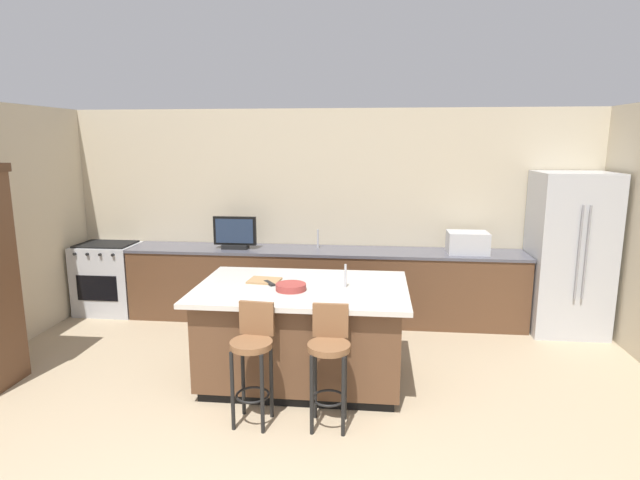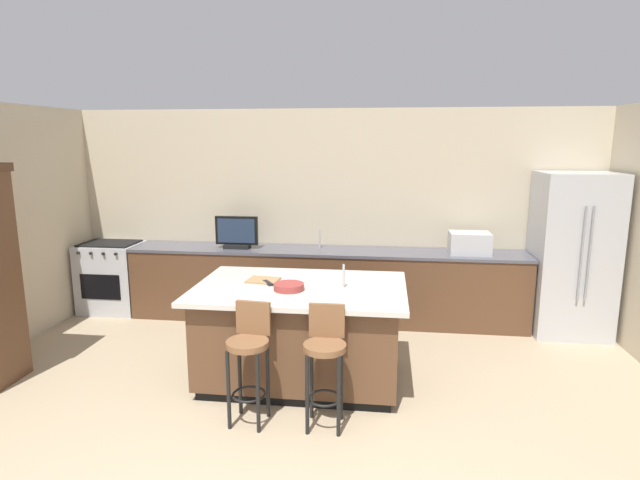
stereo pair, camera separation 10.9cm
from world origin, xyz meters
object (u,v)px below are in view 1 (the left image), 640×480
(kitchen_island, at_px, (302,332))
(microwave, at_px, (467,242))
(bar_stool_right, at_px, (329,356))
(tv_remote, at_px, (269,283))
(range_oven, at_px, (109,278))
(bar_stool_left, at_px, (253,353))
(refrigerator, at_px, (569,253))
(cutting_board, at_px, (264,281))
(fruit_bowl, at_px, (291,287))
(tv_monitor, at_px, (235,234))

(kitchen_island, height_order, microwave, microwave)
(bar_stool_right, height_order, tv_remote, bar_stool_right)
(kitchen_island, distance_m, microwave, 2.54)
(range_oven, height_order, bar_stool_left, bar_stool_left)
(refrigerator, xyz_separation_m, bar_stool_right, (-2.62, -2.40, -0.36))
(microwave, distance_m, tv_remote, 2.69)
(refrigerator, bearing_deg, cutting_board, -155.58)
(fruit_bowl, bearing_deg, tv_monitor, 119.32)
(refrigerator, bearing_deg, fruit_bowl, -149.62)
(kitchen_island, distance_m, tv_monitor, 2.08)
(tv_monitor, bearing_deg, refrigerator, -0.29)
(refrigerator, bearing_deg, microwave, 176.45)
(kitchen_island, height_order, bar_stool_left, bar_stool_left)
(tv_remote, bearing_deg, microwave, 2.89)
(range_oven, relative_size, tv_remote, 5.51)
(bar_stool_right, height_order, fruit_bowl, fruit_bowl)
(microwave, xyz_separation_m, fruit_bowl, (-1.87, -1.85, -0.08))
(kitchen_island, distance_m, fruit_bowl, 0.51)
(kitchen_island, height_order, cutting_board, cutting_board)
(range_oven, bearing_deg, bar_stool_right, -37.93)
(tv_monitor, relative_size, bar_stool_right, 0.55)
(cutting_board, bearing_deg, kitchen_island, -17.36)
(microwave, relative_size, fruit_bowl, 1.74)
(kitchen_island, relative_size, tv_monitor, 3.60)
(bar_stool_left, height_order, fruit_bowl, fruit_bowl)
(kitchen_island, bearing_deg, range_oven, 149.10)
(cutting_board, bearing_deg, tv_remote, -53.59)
(fruit_bowl, bearing_deg, bar_stool_right, -56.96)
(refrigerator, distance_m, microwave, 1.17)
(refrigerator, relative_size, bar_stool_right, 1.94)
(range_oven, distance_m, tv_remote, 3.07)
(bar_stool_right, relative_size, cutting_board, 3.35)
(refrigerator, height_order, bar_stool_left, refrigerator)
(refrigerator, height_order, cutting_board, refrigerator)
(kitchen_island, distance_m, tv_remote, 0.56)
(fruit_bowl, distance_m, cutting_board, 0.40)
(bar_stool_left, bearing_deg, cutting_board, 101.32)
(refrigerator, relative_size, range_oven, 2.04)
(microwave, distance_m, fruit_bowl, 2.63)
(fruit_bowl, bearing_deg, kitchen_island, 60.89)
(fruit_bowl, xyz_separation_m, tv_remote, (-0.23, 0.17, -0.02))
(kitchen_island, distance_m, bar_stool_right, 0.84)
(kitchen_island, xyz_separation_m, bar_stool_right, (0.33, -0.77, 0.12))
(tv_monitor, distance_m, fruit_bowl, 2.07)
(fruit_bowl, height_order, tv_remote, fruit_bowl)
(bar_stool_right, bearing_deg, fruit_bowl, 122.64)
(range_oven, bearing_deg, tv_remote, -33.50)
(kitchen_island, distance_m, range_oven, 3.32)
(range_oven, distance_m, bar_stool_left, 3.57)
(range_oven, relative_size, fruit_bowl, 3.40)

